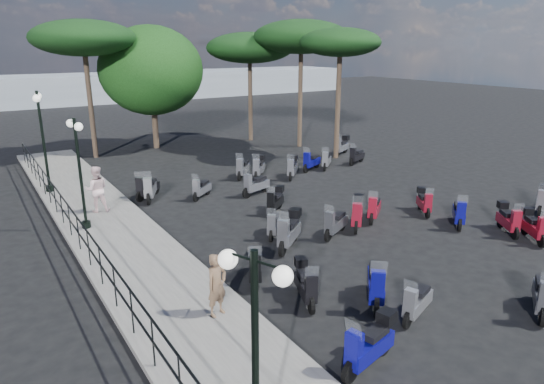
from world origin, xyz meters
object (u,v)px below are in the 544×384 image
scooter_0 (369,345)px  scooter_5 (147,188)px  scooter_26 (542,200)px  pine_3 (340,43)px  scooter_20 (459,214)px  scooter_6 (417,303)px  lamp_post_2 (43,135)px  scooter_17 (259,167)px  pine_0 (250,48)px  pine_1 (301,37)px  scooter_27 (424,202)px  scooter_28 (357,156)px  scooter_2 (306,284)px  scooter_21 (374,209)px  lamp_post_0 (255,362)px  scooter_15 (275,201)px  scooter_23 (326,161)px  broadleaf_tree (151,71)px  scooter_7 (376,285)px  scooter_13 (542,297)px  scooter_3 (274,225)px  scooter_30 (508,220)px  scooter_4 (150,189)px  pine_2 (83,38)px  woman (217,285)px  pedestrian_far (97,189)px  scooter_22 (311,162)px  scooter_9 (289,232)px  scooter_8 (335,224)px  scooter_31 (292,168)px  scooter_1 (255,267)px  scooter_10 (201,189)px  scooter_14 (357,214)px  scooter_16 (256,185)px  scooter_29 (341,146)px

scooter_0 → scooter_5: bearing=-13.6°
scooter_26 → pine_3: pine_3 is taller
scooter_20 → scooter_6: bearing=77.5°
lamp_post_2 → scooter_17: (9.16, -2.52, -2.12)m
pine_0 → pine_1: bearing=-65.8°
scooter_27 → scooter_28: size_ratio=0.87×
scooter_17 → scooter_2: bearing=107.9°
scooter_21 → scooter_2: bearing=83.3°
lamp_post_0 → scooter_21: lamp_post_0 is taller
scooter_15 → scooter_23: size_ratio=1.01×
broadleaf_tree → pine_0: (6.33, -0.97, 1.29)m
scooter_17 → pine_1: size_ratio=0.17×
scooter_0 → scooter_7: 2.63m
scooter_5 → scooter_13: 15.08m
scooter_3 → scooter_30: (7.03, -4.13, 0.07)m
scooter_4 → pine_2: 11.30m
scooter_2 → scooter_15: scooter_2 is taller
scooter_17 → scooter_28: 5.95m
woman → pedestrian_far: bearing=76.1°
scooter_17 → scooter_22: (2.98, -0.33, -0.03)m
pine_1 → scooter_9: bearing=-126.8°
lamp_post_0 → scooter_22: (12.09, 14.76, -1.83)m
scooter_8 → scooter_31: 7.64m
pine_1 → pine_2: (-11.81, 3.77, -0.10)m
scooter_31 → scooter_6: bearing=111.6°
scooter_1 → scooter_4: size_ratio=0.89×
scooter_10 → scooter_7: bearing=142.2°
pine_1 → pedestrian_far: bearing=-155.5°
scooter_10 → scooter_26: 13.63m
scooter_8 → scooter_14: scooter_14 is taller
scooter_28 → broadleaf_tree: broadleaf_tree is taller
scooter_4 → pine_1: 14.53m
scooter_0 → pine_1: size_ratio=0.22×
scooter_3 → scooter_17: (3.52, 6.82, 0.09)m
scooter_16 → scooter_28: bearing=-92.4°
scooter_29 → lamp_post_0: bearing=109.6°
scooter_14 → scooter_31: size_ratio=1.05×
scooter_15 → scooter_21: size_ratio=0.95×
scooter_30 → broadleaf_tree: size_ratio=0.19×
scooter_21 → pine_2: (-6.22, 16.32, 6.14)m
scooter_3 → scooter_31: 7.61m
pedestrian_far → scooter_15: (5.92, -3.36, -0.59)m
scooter_6 → scooter_8: (1.70, 5.08, 0.03)m
scooter_3 → scooter_16: scooter_16 is taller
scooter_3 → broadleaf_tree: broadleaf_tree is taller
scooter_6 → lamp_post_2: bearing=-0.2°
scooter_10 → scooter_6: bearing=143.8°
scooter_29 → woman: bearing=103.7°
scooter_21 → pine_3: pine_3 is taller
pedestrian_far → lamp_post_2: bearing=-60.0°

